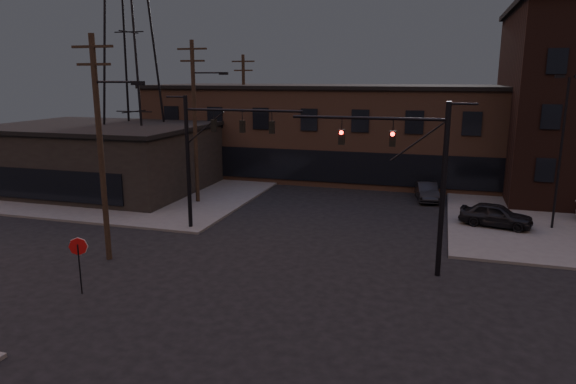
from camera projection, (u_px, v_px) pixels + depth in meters
The scene contains 14 objects.
ground at pixel (275, 297), 21.50m from camera, with size 140.00×140.00×0.00m, color black.
sidewalk_nw at pixel (125, 174), 48.20m from camera, with size 30.00×30.00×0.15m, color #474744.
building_row at pixel (370, 133), 46.78m from camera, with size 40.00×12.00×8.00m, color brown.
building_left at pixel (102, 159), 41.50m from camera, with size 16.00×12.00×5.00m, color black.
traffic_signal_near at pixel (418, 170), 23.12m from camera, with size 7.12×0.24×8.00m.
traffic_signal_far at pixel (207, 148), 29.75m from camera, with size 7.12×0.24×8.00m.
stop_sign at pixel (78, 252), 21.48m from camera, with size 0.72×0.33×2.48m.
utility_pole_near at pixel (101, 144), 24.72m from camera, with size 3.70×0.28×11.00m.
utility_pole_mid at pixel (196, 119), 36.16m from camera, with size 3.70×0.28×11.50m.
utility_pole_far at pixel (244, 112), 47.74m from camera, with size 2.20×0.28×11.00m.
transmission_tower at pixel (129, 32), 40.61m from camera, with size 7.00×7.00×25.00m, color black, non-canonical shape.
lot_light_a at pixel (562, 139), 29.72m from camera, with size 1.50×0.28×9.14m.
parked_car_lot_a at pixel (496, 215), 31.04m from camera, with size 1.68×4.18×1.42m, color black.
car_crossing at pixel (427, 191), 38.27m from camera, with size 1.42×4.08×1.34m, color black.
Camera 1 is at (6.28, -19.00, 9.04)m, focal length 32.00 mm.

